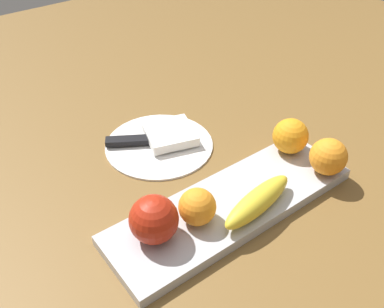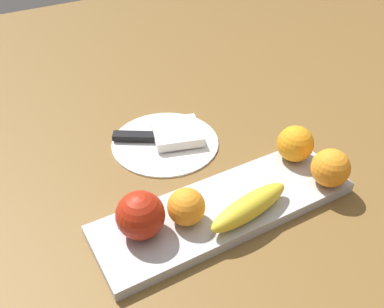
{
  "view_description": "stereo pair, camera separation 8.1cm",
  "coord_description": "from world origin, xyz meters",
  "px_view_note": "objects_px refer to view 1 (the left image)",
  "views": [
    {
      "loc": [
        -0.36,
        -0.39,
        0.55
      ],
      "look_at": [
        0.02,
        0.12,
        0.05
      ],
      "focal_mm": 40.21,
      "sensor_mm": 36.0,
      "label": 1
    },
    {
      "loc": [
        -0.29,
        -0.43,
        0.55
      ],
      "look_at": [
        0.02,
        0.12,
        0.05
      ],
      "focal_mm": 40.21,
      "sensor_mm": 36.0,
      "label": 2
    }
  ],
  "objects_px": {
    "apple": "(154,219)",
    "fruit_tray": "(231,204)",
    "banana": "(258,201)",
    "folded_napkin": "(170,134)",
    "dinner_plate": "(159,144)",
    "orange_near_apple": "(196,206)",
    "orange_center": "(290,136)",
    "orange_near_banana": "(328,157)",
    "knife": "(135,141)"
  },
  "relations": [
    {
      "from": "fruit_tray",
      "to": "orange_near_banana",
      "type": "height_order",
      "value": "orange_near_banana"
    },
    {
      "from": "dinner_plate",
      "to": "folded_napkin",
      "type": "bearing_deg",
      "value": 0.0
    },
    {
      "from": "fruit_tray",
      "to": "orange_near_banana",
      "type": "xyz_separation_m",
      "value": [
        0.19,
        -0.05,
        0.05
      ]
    },
    {
      "from": "fruit_tray",
      "to": "folded_napkin",
      "type": "relative_size",
      "value": 4.73
    },
    {
      "from": "apple",
      "to": "folded_napkin",
      "type": "distance_m",
      "value": 0.29
    },
    {
      "from": "orange_near_banana",
      "to": "folded_napkin",
      "type": "height_order",
      "value": "orange_near_banana"
    },
    {
      "from": "apple",
      "to": "banana",
      "type": "height_order",
      "value": "apple"
    },
    {
      "from": "fruit_tray",
      "to": "orange_center",
      "type": "distance_m",
      "value": 0.2
    },
    {
      "from": "apple",
      "to": "banana",
      "type": "xyz_separation_m",
      "value": [
        0.17,
        -0.05,
        -0.02
      ]
    },
    {
      "from": "orange_center",
      "to": "dinner_plate",
      "type": "height_order",
      "value": "orange_center"
    },
    {
      "from": "apple",
      "to": "knife",
      "type": "bearing_deg",
      "value": 66.11
    },
    {
      "from": "fruit_tray",
      "to": "folded_napkin",
      "type": "bearing_deg",
      "value": 83.01
    },
    {
      "from": "orange_near_apple",
      "to": "orange_center",
      "type": "relative_size",
      "value": 0.89
    },
    {
      "from": "orange_center",
      "to": "knife",
      "type": "height_order",
      "value": "orange_center"
    },
    {
      "from": "orange_near_banana",
      "to": "knife",
      "type": "relative_size",
      "value": 0.43
    },
    {
      "from": "banana",
      "to": "orange_near_banana",
      "type": "distance_m",
      "value": 0.17
    },
    {
      "from": "apple",
      "to": "dinner_plate",
      "type": "relative_size",
      "value": 0.35
    },
    {
      "from": "fruit_tray",
      "to": "orange_near_banana",
      "type": "bearing_deg",
      "value": -13.64
    },
    {
      "from": "dinner_plate",
      "to": "folded_napkin",
      "type": "xyz_separation_m",
      "value": [
        0.03,
        0.0,
        0.01
      ]
    },
    {
      "from": "banana",
      "to": "dinner_plate",
      "type": "height_order",
      "value": "banana"
    },
    {
      "from": "banana",
      "to": "dinner_plate",
      "type": "xyz_separation_m",
      "value": [
        -0.02,
        0.28,
        -0.04
      ]
    },
    {
      "from": "fruit_tray",
      "to": "knife",
      "type": "distance_m",
      "value": 0.27
    },
    {
      "from": "knife",
      "to": "apple",
      "type": "bearing_deg",
      "value": -82.24
    },
    {
      "from": "orange_near_apple",
      "to": "apple",
      "type": "bearing_deg",
      "value": 173.13
    },
    {
      "from": "orange_near_apple",
      "to": "knife",
      "type": "bearing_deg",
      "value": 82.13
    },
    {
      "from": "banana",
      "to": "knife",
      "type": "relative_size",
      "value": 1.01
    },
    {
      "from": "orange_center",
      "to": "banana",
      "type": "bearing_deg",
      "value": -153.4
    },
    {
      "from": "dinner_plate",
      "to": "apple",
      "type": "bearing_deg",
      "value": -124.65
    },
    {
      "from": "fruit_tray",
      "to": "orange_near_apple",
      "type": "distance_m",
      "value": 0.09
    },
    {
      "from": "fruit_tray",
      "to": "apple",
      "type": "relative_size",
      "value": 5.97
    },
    {
      "from": "apple",
      "to": "orange_center",
      "type": "height_order",
      "value": "apple"
    },
    {
      "from": "folded_napkin",
      "to": "knife",
      "type": "distance_m",
      "value": 0.08
    },
    {
      "from": "banana",
      "to": "orange_near_apple",
      "type": "height_order",
      "value": "orange_near_apple"
    },
    {
      "from": "fruit_tray",
      "to": "dinner_plate",
      "type": "relative_size",
      "value": 2.06
    },
    {
      "from": "banana",
      "to": "orange_near_banana",
      "type": "height_order",
      "value": "orange_near_banana"
    },
    {
      "from": "folded_napkin",
      "to": "knife",
      "type": "height_order",
      "value": "folded_napkin"
    },
    {
      "from": "orange_near_banana",
      "to": "orange_center",
      "type": "relative_size",
      "value": 0.99
    },
    {
      "from": "fruit_tray",
      "to": "knife",
      "type": "relative_size",
      "value": 2.86
    },
    {
      "from": "apple",
      "to": "orange_center",
      "type": "distance_m",
      "value": 0.34
    },
    {
      "from": "banana",
      "to": "knife",
      "type": "bearing_deg",
      "value": -88.2
    },
    {
      "from": "orange_center",
      "to": "knife",
      "type": "xyz_separation_m",
      "value": [
        -0.23,
        0.22,
        -0.04
      ]
    },
    {
      "from": "banana",
      "to": "orange_near_apple",
      "type": "bearing_deg",
      "value": -34.66
    },
    {
      "from": "orange_near_apple",
      "to": "knife",
      "type": "relative_size",
      "value": 0.38
    },
    {
      "from": "fruit_tray",
      "to": "banana",
      "type": "relative_size",
      "value": 2.82
    },
    {
      "from": "banana",
      "to": "folded_napkin",
      "type": "distance_m",
      "value": 0.28
    },
    {
      "from": "orange_near_banana",
      "to": "knife",
      "type": "distance_m",
      "value": 0.39
    },
    {
      "from": "orange_near_apple",
      "to": "orange_center",
      "type": "bearing_deg",
      "value": 8.12
    },
    {
      "from": "orange_center",
      "to": "orange_near_apple",
      "type": "bearing_deg",
      "value": -171.88
    },
    {
      "from": "apple",
      "to": "fruit_tray",
      "type": "bearing_deg",
      "value": -4.31
    },
    {
      "from": "banana",
      "to": "orange_near_apple",
      "type": "distance_m",
      "value": 0.11
    }
  ]
}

